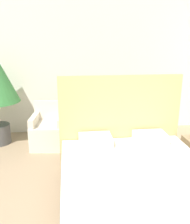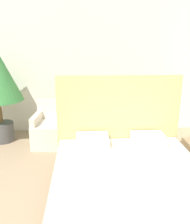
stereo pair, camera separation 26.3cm
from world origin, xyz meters
name	(u,v)px [view 1 (the left image)]	position (x,y,z in m)	size (l,w,h in m)	color
wall_back	(93,67)	(0.00, 4.04, 1.45)	(10.00, 0.06, 2.90)	silver
bed	(134,179)	(0.22, 1.31, 0.31)	(1.93, 2.06, 1.52)	brown
armchair_near_window_left	(49,132)	(-0.98, 3.20, 0.28)	(0.69, 0.75, 0.84)	beige
armchair_near_window_right	(101,130)	(0.06, 3.20, 0.28)	(0.64, 0.70, 0.84)	beige
side_table	(75,134)	(-0.46, 3.14, 0.25)	(0.37, 0.37, 0.49)	brown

